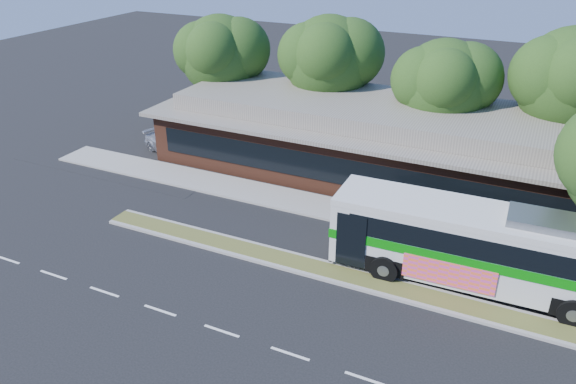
% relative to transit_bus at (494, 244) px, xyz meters
% --- Properties ---
extents(ground, '(120.00, 120.00, 0.00)m').
position_rel_transit_bus_xyz_m(ground, '(-6.07, -2.65, -2.17)').
color(ground, black).
rests_on(ground, ground).
extents(median_strip, '(26.00, 1.10, 0.15)m').
position_rel_transit_bus_xyz_m(median_strip, '(-6.07, -2.05, -2.09)').
color(median_strip, '#525A26').
rests_on(median_strip, ground).
extents(sidewalk, '(44.00, 2.60, 0.12)m').
position_rel_transit_bus_xyz_m(sidewalk, '(-6.07, 3.75, -2.11)').
color(sidewalk, gray).
rests_on(sidewalk, ground).
extents(parking_lot, '(14.00, 12.00, 0.01)m').
position_rel_transit_bus_xyz_m(parking_lot, '(-24.07, 7.35, -2.16)').
color(parking_lot, black).
rests_on(parking_lot, ground).
extents(plaza_building, '(33.20, 11.20, 4.45)m').
position_rel_transit_bus_xyz_m(plaza_building, '(-6.07, 10.34, -0.04)').
color(plaza_building, '#562B1B').
rests_on(plaza_building, ground).
extents(tree_bg_a, '(6.47, 5.80, 8.63)m').
position_rel_transit_bus_xyz_m(tree_bg_a, '(-20.65, 12.49, 3.70)').
color(tree_bg_a, black).
rests_on(tree_bg_a, ground).
extents(tree_bg_b, '(6.69, 6.00, 9.00)m').
position_rel_transit_bus_xyz_m(tree_bg_b, '(-12.63, 13.50, 3.98)').
color(tree_bg_b, black).
rests_on(tree_bg_b, ground).
extents(tree_bg_c, '(6.24, 5.60, 8.26)m').
position_rel_transit_bus_xyz_m(tree_bg_c, '(-4.66, 12.49, 3.43)').
color(tree_bg_c, black).
rests_on(tree_bg_c, ground).
extents(transit_bus, '(13.96, 3.53, 3.89)m').
position_rel_transit_bus_xyz_m(transit_bus, '(0.00, 0.00, 0.00)').
color(transit_bus, silver).
rests_on(transit_bus, ground).
extents(sedan, '(4.95, 3.11, 1.34)m').
position_rel_transit_bus_xyz_m(sedan, '(-21.90, 6.82, -1.50)').
color(sedan, '#B7B8BF').
rests_on(sedan, ground).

